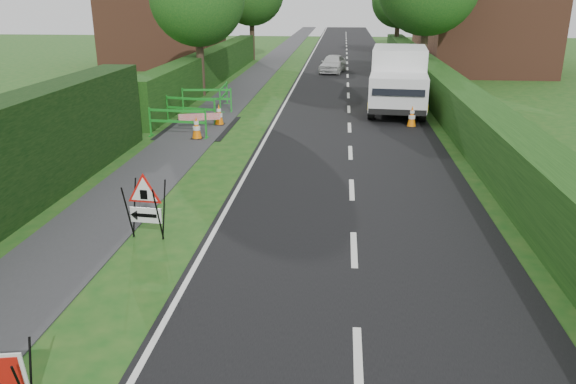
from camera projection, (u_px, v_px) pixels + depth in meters
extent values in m
plane|color=#174D16|center=(214.00, 268.00, 10.02)|extent=(120.00, 120.00, 0.00)
cube|color=black|center=(347.00, 59.00, 42.66)|extent=(6.00, 90.00, 0.02)
cube|color=#2D2D30|center=(275.00, 58.00, 43.16)|extent=(2.00, 90.00, 0.02)
cube|color=#14380F|center=(212.00, 83.00, 31.13)|extent=(1.00, 24.00, 1.80)
cube|color=#14380F|center=(441.00, 107.00, 24.46)|extent=(1.20, 50.00, 1.50)
cube|color=brown|center=(164.00, 24.00, 38.18)|extent=(7.00, 7.00, 5.50)
cube|color=brown|center=(488.00, 27.00, 34.42)|extent=(7.00, 7.00, 5.50)
cube|color=brown|center=(460.00, 18.00, 47.48)|extent=(7.00, 7.00, 5.50)
cylinder|color=#2D2116|center=(201.00, 68.00, 26.90)|extent=(0.36, 0.36, 2.62)
cylinder|color=#2D2116|center=(423.00, 58.00, 29.61)|extent=(0.36, 0.36, 2.97)
cylinder|color=#2D2116|center=(252.00, 41.00, 41.90)|extent=(0.36, 0.36, 2.80)
cylinder|color=#2D2116|center=(396.00, 40.00, 44.73)|extent=(0.36, 0.36, 2.45)
sphere|color=#124314|center=(399.00, 0.00, 43.73)|extent=(4.20, 4.20, 4.20)
cylinder|color=black|center=(31.00, 373.00, 6.58)|extent=(0.08, 0.29, 0.82)
cylinder|color=black|center=(128.00, 213.00, 10.94)|extent=(0.06, 0.36, 1.16)
cylinder|color=black|center=(134.00, 207.00, 11.21)|extent=(0.06, 0.36, 1.16)
cylinder|color=black|center=(158.00, 215.00, 10.84)|extent=(0.06, 0.36, 1.16)
cylinder|color=black|center=(164.00, 210.00, 11.11)|extent=(0.06, 0.36, 1.16)
cube|color=white|center=(146.00, 215.00, 11.03)|extent=(0.64, 0.08, 0.31)
cube|color=black|center=(146.00, 215.00, 11.02)|extent=(0.46, 0.05, 0.07)
cone|color=black|center=(134.00, 215.00, 11.06)|extent=(0.16, 0.20, 0.19)
cube|color=black|center=(144.00, 195.00, 10.87)|extent=(0.15, 0.02, 0.19)
cube|color=silver|center=(399.00, 72.00, 23.89)|extent=(2.46, 3.67, 2.09)
cube|color=silver|center=(398.00, 92.00, 21.56)|extent=(2.35, 2.43, 1.28)
cube|color=black|center=(399.00, 88.00, 20.45)|extent=(1.92, 0.41, 0.59)
cube|color=#E5B80C|center=(371.00, 95.00, 23.41)|extent=(0.48, 5.35, 0.26)
cube|color=#E5B80C|center=(424.00, 97.00, 23.04)|extent=(0.48, 5.35, 0.26)
cube|color=black|center=(397.00, 112.00, 20.76)|extent=(2.13, 0.31, 0.22)
cylinder|color=black|center=(372.00, 108.00, 21.90)|extent=(0.33, 0.89, 0.87)
cylinder|color=black|center=(423.00, 110.00, 21.57)|extent=(0.33, 0.89, 0.87)
cylinder|color=black|center=(375.00, 94.00, 25.14)|extent=(0.33, 0.89, 0.87)
cylinder|color=black|center=(419.00, 95.00, 24.81)|extent=(0.33, 0.89, 0.87)
cube|color=black|center=(411.00, 126.00, 20.75)|extent=(0.38, 0.38, 0.04)
cone|color=orange|center=(412.00, 116.00, 20.62)|extent=(0.32, 0.32, 0.75)
cylinder|color=white|center=(412.00, 117.00, 20.63)|extent=(0.25, 0.25, 0.14)
cylinder|color=white|center=(412.00, 112.00, 20.57)|extent=(0.17, 0.17, 0.10)
cube|color=black|center=(420.00, 116.00, 22.48)|extent=(0.38, 0.38, 0.04)
cone|color=orange|center=(421.00, 107.00, 22.35)|extent=(0.32, 0.32, 0.75)
cylinder|color=white|center=(421.00, 107.00, 22.36)|extent=(0.25, 0.25, 0.14)
cylinder|color=white|center=(421.00, 103.00, 22.30)|extent=(0.17, 0.17, 0.10)
cube|color=black|center=(409.00, 107.00, 24.36)|extent=(0.38, 0.38, 0.04)
cone|color=orange|center=(410.00, 98.00, 24.23)|extent=(0.32, 0.32, 0.75)
cylinder|color=white|center=(410.00, 99.00, 24.24)|extent=(0.25, 0.25, 0.14)
cylinder|color=white|center=(410.00, 94.00, 24.18)|extent=(0.17, 0.17, 0.10)
cube|color=black|center=(197.00, 138.00, 19.02)|extent=(0.38, 0.38, 0.04)
cone|color=orange|center=(197.00, 127.00, 18.89)|extent=(0.32, 0.32, 0.75)
cylinder|color=white|center=(197.00, 128.00, 18.90)|extent=(0.25, 0.25, 0.14)
cylinder|color=white|center=(196.00, 123.00, 18.84)|extent=(0.17, 0.17, 0.10)
cube|color=black|center=(219.00, 124.00, 21.06)|extent=(0.38, 0.38, 0.04)
cone|color=orange|center=(219.00, 114.00, 20.93)|extent=(0.32, 0.32, 0.75)
cylinder|color=white|center=(219.00, 115.00, 20.94)|extent=(0.25, 0.25, 0.14)
cylinder|color=white|center=(219.00, 110.00, 20.88)|extent=(0.17, 0.17, 0.10)
cube|color=#188921|center=(150.00, 122.00, 19.25)|extent=(0.05, 0.05, 1.00)
cube|color=#188921|center=(206.00, 124.00, 18.90)|extent=(0.05, 0.05, 1.00)
cube|color=#188921|center=(177.00, 111.00, 18.93)|extent=(2.00, 0.24, 0.08)
cube|color=#188921|center=(178.00, 122.00, 19.06)|extent=(2.00, 0.24, 0.08)
cube|color=#188921|center=(151.00, 135.00, 19.41)|extent=(0.09, 0.35, 0.04)
cube|color=#188921|center=(207.00, 138.00, 19.05)|extent=(0.09, 0.35, 0.04)
cube|color=#188921|center=(167.00, 108.00, 21.56)|extent=(0.06, 0.06, 1.00)
cube|color=#188921|center=(215.00, 111.00, 21.00)|extent=(0.06, 0.06, 1.00)
cube|color=#188921|center=(190.00, 99.00, 21.14)|extent=(1.97, 0.46, 0.08)
cube|color=#188921|center=(191.00, 108.00, 21.26)|extent=(1.97, 0.46, 0.08)
cube|color=#188921|center=(168.00, 121.00, 21.72)|extent=(0.13, 0.35, 0.04)
cube|color=#188921|center=(215.00, 124.00, 21.15)|extent=(0.13, 0.35, 0.04)
cube|color=#188921|center=(183.00, 100.00, 23.25)|extent=(0.05, 0.05, 1.00)
cube|color=#188921|center=(231.00, 100.00, 23.25)|extent=(0.05, 0.05, 1.00)
cube|color=#188921|center=(206.00, 90.00, 23.11)|extent=(2.00, 0.25, 0.08)
cube|color=#188921|center=(207.00, 99.00, 23.23)|extent=(2.00, 0.25, 0.08)
cube|color=#188921|center=(184.00, 112.00, 23.40)|extent=(0.09, 0.35, 0.04)
cube|color=#188921|center=(231.00, 111.00, 23.41)|extent=(0.09, 0.35, 0.04)
cube|color=#188921|center=(220.00, 101.00, 23.10)|extent=(0.05, 0.05, 1.00)
cube|color=#188921|center=(227.00, 93.00, 24.98)|extent=(0.05, 0.05, 1.00)
cube|color=#188921|center=(223.00, 87.00, 23.90)|extent=(0.16, 2.00, 0.08)
cube|color=#188921|center=(224.00, 95.00, 24.02)|extent=(0.16, 2.00, 0.08)
cube|color=#188921|center=(221.00, 112.00, 23.26)|extent=(0.35, 0.08, 0.04)
cube|color=#188921|center=(227.00, 103.00, 25.14)|extent=(0.35, 0.08, 0.04)
cube|color=red|center=(200.00, 129.00, 20.43)|extent=(1.44, 0.49, 0.25)
imported|color=silver|center=(333.00, 64.00, 35.13)|extent=(1.87, 3.47, 1.12)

